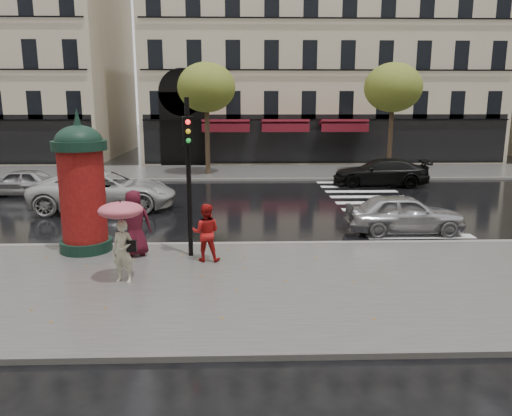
{
  "coord_description": "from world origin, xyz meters",
  "views": [
    {
      "loc": [
        -0.03,
        -11.97,
        4.5
      ],
      "look_at": [
        0.39,
        1.5,
        1.57
      ],
      "focal_mm": 35.0,
      "sensor_mm": 36.0,
      "label": 1
    }
  ],
  "objects_px": {
    "car_silver": "(404,213)",
    "man_burgundy": "(135,223)",
    "car_far_silver": "(20,182)",
    "woman_red": "(206,232)",
    "woman_umbrella": "(122,228)",
    "car_black": "(380,172)",
    "traffic_light": "(189,162)",
    "car_white": "(104,190)",
    "morris_column": "(82,184)"
  },
  "relations": [
    {
      "from": "car_silver",
      "to": "man_burgundy",
      "type": "bearing_deg",
      "value": 107.11
    },
    {
      "from": "car_silver",
      "to": "car_far_silver",
      "type": "relative_size",
      "value": 1.05
    },
    {
      "from": "car_silver",
      "to": "woman_red",
      "type": "bearing_deg",
      "value": 115.85
    },
    {
      "from": "man_burgundy",
      "to": "woman_umbrella",
      "type": "bearing_deg",
      "value": 81.49
    },
    {
      "from": "car_silver",
      "to": "car_far_silver",
      "type": "bearing_deg",
      "value": 65.59
    },
    {
      "from": "woman_umbrella",
      "to": "car_black",
      "type": "distance_m",
      "value": 17.67
    },
    {
      "from": "traffic_light",
      "to": "car_black",
      "type": "bearing_deg",
      "value": 54.37
    },
    {
      "from": "man_burgundy",
      "to": "car_far_silver",
      "type": "xyz_separation_m",
      "value": [
        -7.5,
        9.96,
        -0.42
      ]
    },
    {
      "from": "woman_red",
      "to": "man_burgundy",
      "type": "xyz_separation_m",
      "value": [
        -2.05,
        0.53,
        0.15
      ]
    },
    {
      "from": "man_burgundy",
      "to": "car_silver",
      "type": "xyz_separation_m",
      "value": [
        8.63,
        2.67,
        -0.39
      ]
    },
    {
      "from": "traffic_light",
      "to": "car_white",
      "type": "distance_m",
      "value": 8.32
    },
    {
      "from": "man_burgundy",
      "to": "car_black",
      "type": "xyz_separation_m",
      "value": [
        10.45,
        12.22,
        -0.35
      ]
    },
    {
      "from": "woman_umbrella",
      "to": "morris_column",
      "type": "bearing_deg",
      "value": 122.87
    },
    {
      "from": "woman_red",
      "to": "morris_column",
      "type": "height_order",
      "value": "morris_column"
    },
    {
      "from": "car_silver",
      "to": "car_white",
      "type": "relative_size",
      "value": 0.68
    },
    {
      "from": "man_burgundy",
      "to": "traffic_light",
      "type": "relative_size",
      "value": 0.43
    },
    {
      "from": "traffic_light",
      "to": "car_silver",
      "type": "height_order",
      "value": "traffic_light"
    },
    {
      "from": "woman_umbrella",
      "to": "car_far_silver",
      "type": "height_order",
      "value": "woman_umbrella"
    },
    {
      "from": "car_silver",
      "to": "morris_column",
      "type": "bearing_deg",
      "value": 101.66
    },
    {
      "from": "traffic_light",
      "to": "car_silver",
      "type": "distance_m",
      "value": 7.87
    },
    {
      "from": "traffic_light",
      "to": "woman_umbrella",
      "type": "bearing_deg",
      "value": -125.95
    },
    {
      "from": "car_black",
      "to": "car_far_silver",
      "type": "height_order",
      "value": "car_black"
    },
    {
      "from": "morris_column",
      "to": "car_far_silver",
      "type": "height_order",
      "value": "morris_column"
    },
    {
      "from": "morris_column",
      "to": "car_silver",
      "type": "height_order",
      "value": "morris_column"
    },
    {
      "from": "morris_column",
      "to": "car_far_silver",
      "type": "xyz_separation_m",
      "value": [
        -5.93,
        9.41,
        -1.46
      ]
    },
    {
      "from": "car_white",
      "to": "car_far_silver",
      "type": "distance_m",
      "value": 5.83
    },
    {
      "from": "man_burgundy",
      "to": "car_silver",
      "type": "height_order",
      "value": "man_burgundy"
    },
    {
      "from": "woman_red",
      "to": "car_far_silver",
      "type": "relative_size",
      "value": 0.42
    },
    {
      "from": "traffic_light",
      "to": "car_white",
      "type": "bearing_deg",
      "value": 121.64
    },
    {
      "from": "car_silver",
      "to": "car_black",
      "type": "xyz_separation_m",
      "value": [
        1.82,
        9.55,
        0.04
      ]
    },
    {
      "from": "car_far_silver",
      "to": "car_silver",
      "type": "bearing_deg",
      "value": 70.7
    },
    {
      "from": "woman_red",
      "to": "car_silver",
      "type": "xyz_separation_m",
      "value": [
        6.57,
        3.2,
        -0.24
      ]
    },
    {
      "from": "man_burgundy",
      "to": "car_white",
      "type": "distance_m",
      "value": 7.24
    },
    {
      "from": "traffic_light",
      "to": "car_black",
      "type": "relative_size",
      "value": 0.89
    },
    {
      "from": "car_white",
      "to": "car_black",
      "type": "height_order",
      "value": "car_white"
    },
    {
      "from": "traffic_light",
      "to": "car_silver",
      "type": "bearing_deg",
      "value": 21.76
    },
    {
      "from": "car_silver",
      "to": "traffic_light",
      "type": "bearing_deg",
      "value": 111.66
    },
    {
      "from": "woman_umbrella",
      "to": "car_white",
      "type": "distance_m",
      "value": 9.31
    },
    {
      "from": "woman_umbrella",
      "to": "car_white",
      "type": "xyz_separation_m",
      "value": [
        -2.8,
        8.85,
        -0.66
      ]
    },
    {
      "from": "woman_red",
      "to": "car_far_silver",
      "type": "distance_m",
      "value": 14.19
    },
    {
      "from": "morris_column",
      "to": "car_black",
      "type": "height_order",
      "value": "morris_column"
    },
    {
      "from": "woman_red",
      "to": "car_silver",
      "type": "height_order",
      "value": "woman_red"
    },
    {
      "from": "morris_column",
      "to": "car_white",
      "type": "xyz_separation_m",
      "value": [
        -1.07,
        6.19,
        -1.3
      ]
    },
    {
      "from": "woman_umbrella",
      "to": "morris_column",
      "type": "xyz_separation_m",
      "value": [
        -1.72,
        2.67,
        0.63
      ]
    },
    {
      "from": "car_white",
      "to": "morris_column",
      "type": "bearing_deg",
      "value": -174.18
    },
    {
      "from": "woman_umbrella",
      "to": "traffic_light",
      "type": "relative_size",
      "value": 0.46
    },
    {
      "from": "car_black",
      "to": "car_silver",
      "type": "bearing_deg",
      "value": -4.51
    },
    {
      "from": "woman_red",
      "to": "car_far_silver",
      "type": "xyz_separation_m",
      "value": [
        -9.56,
        10.48,
        -0.28
      ]
    },
    {
      "from": "morris_column",
      "to": "car_black",
      "type": "xyz_separation_m",
      "value": [
        12.02,
        11.67,
        -1.39
      ]
    },
    {
      "from": "car_white",
      "to": "car_far_silver",
      "type": "height_order",
      "value": "car_white"
    }
  ]
}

